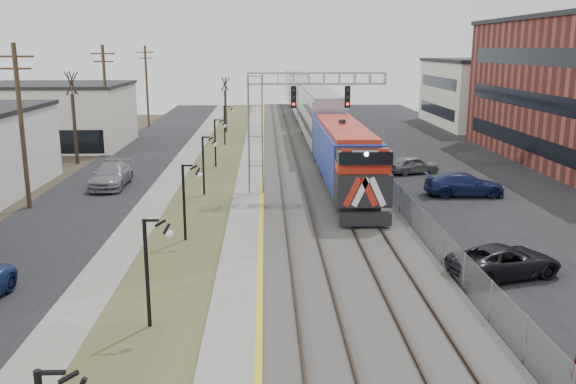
{
  "coord_description": "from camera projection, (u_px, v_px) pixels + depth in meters",
  "views": [
    {
      "loc": [
        0.15,
        -12.1,
        9.65
      ],
      "look_at": [
        1.27,
        17.76,
        2.6
      ],
      "focal_mm": 38.0,
      "sensor_mm": 36.0,
      "label": 1
    }
  ],
  "objects": [
    {
      "name": "sidewalk",
      "position": [
        175.0,
        174.0,
        47.75
      ],
      "size": [
        2.0,
        120.0,
        0.08
      ],
      "primitive_type": "cube",
      "color": "gray",
      "rests_on": "ground"
    },
    {
      "name": "train",
      "position": [
        308.0,
        104.0,
        75.48
      ],
      "size": [
        3.0,
        85.85,
        5.33
      ],
      "color": "navy",
      "rests_on": "ground"
    },
    {
      "name": "car_lot_c",
      "position": [
        505.0,
        262.0,
        26.26
      ],
      "size": [
        5.42,
        3.63,
        1.38
      ],
      "primitive_type": "imported",
      "rotation": [
        0.0,
        0.0,
        1.86
      ],
      "color": "black",
      "rests_on": "ground"
    },
    {
      "name": "track_far",
      "position": [
        333.0,
        170.0,
        48.16
      ],
      "size": [
        1.58,
        120.0,
        0.15
      ],
      "color": "#2D2119",
      "rests_on": "ballast_bed"
    },
    {
      "name": "car_street_b",
      "position": [
        111.0,
        176.0,
        43.34
      ],
      "size": [
        2.36,
        5.64,
        1.63
      ],
      "primitive_type": "imported",
      "rotation": [
        0.0,
        0.0,
        0.01
      ],
      "color": "gray",
      "rests_on": "ground"
    },
    {
      "name": "lampposts",
      "position": [
        185.0,
        202.0,
        31.16
      ],
      "size": [
        0.14,
        62.14,
        4.0
      ],
      "color": "black",
      "rests_on": "ground"
    },
    {
      "name": "track_near",
      "position": [
        289.0,
        170.0,
        48.03
      ],
      "size": [
        1.58,
        120.0,
        0.15
      ],
      "color": "#2D2119",
      "rests_on": "ballast_bed"
    },
    {
      "name": "parking_lot",
      "position": [
        464.0,
        172.0,
        48.6
      ],
      "size": [
        16.0,
        120.0,
        0.04
      ],
      "primitive_type": "cube",
      "color": "black",
      "rests_on": "ground"
    },
    {
      "name": "signal_gantry",
      "position": [
        281.0,
        112.0,
        39.96
      ],
      "size": [
        9.0,
        1.07,
        8.15
      ],
      "color": "gray",
      "rests_on": "ground"
    },
    {
      "name": "utility_poles",
      "position": [
        22.0,
        128.0,
        36.62
      ],
      "size": [
        0.28,
        80.28,
        10.0
      ],
      "color": "#4C3823",
      "rests_on": "ground"
    },
    {
      "name": "bare_trees",
      "position": [
        112.0,
        134.0,
        50.74
      ],
      "size": [
        12.3,
        42.3,
        5.95
      ],
      "color": "#382D23",
      "rests_on": "ground"
    },
    {
      "name": "grass_median",
      "position": [
        213.0,
        174.0,
        47.87
      ],
      "size": [
        4.0,
        120.0,
        0.06
      ],
      "primitive_type": "cube",
      "color": "#4E512B",
      "rests_on": "ground"
    },
    {
      "name": "car_lot_e",
      "position": [
        413.0,
        165.0,
        47.94
      ],
      "size": [
        4.39,
        2.73,
        1.4
      ],
      "primitive_type": "imported",
      "rotation": [
        0.0,
        0.0,
        1.85
      ],
      "color": "slate",
      "rests_on": "ground"
    },
    {
      "name": "platform",
      "position": [
        251.0,
        173.0,
        47.96
      ],
      "size": [
        2.0,
        120.0,
        0.24
      ],
      "primitive_type": "cube",
      "color": "gray",
      "rests_on": "ground"
    },
    {
      "name": "ballast_bed",
      "position": [
        314.0,
        172.0,
        48.14
      ],
      "size": [
        8.0,
        120.0,
        0.2
      ],
      "primitive_type": "cube",
      "color": "#595651",
      "rests_on": "ground"
    },
    {
      "name": "street_west",
      "position": [
        117.0,
        175.0,
        47.6
      ],
      "size": [
        7.0,
        120.0,
        0.04
      ],
      "primitive_type": "cube",
      "color": "black",
      "rests_on": "ground"
    },
    {
      "name": "fence",
      "position": [
        367.0,
        163.0,
        48.13
      ],
      "size": [
        0.04,
        120.0,
        1.6
      ],
      "primitive_type": "cube",
      "color": "gray",
      "rests_on": "ground"
    },
    {
      "name": "car_lot_d",
      "position": [
        464.0,
        185.0,
        40.71
      ],
      "size": [
        5.32,
        2.3,
        1.53
      ],
      "primitive_type": "imported",
      "rotation": [
        0.0,
        0.0,
        1.54
      ],
      "color": "navy",
      "rests_on": "ground"
    },
    {
      "name": "platform_edge",
      "position": [
        262.0,
        171.0,
        47.96
      ],
      "size": [
        0.24,
        120.0,
        0.01
      ],
      "primitive_type": "cube",
      "color": "gold",
      "rests_on": "platform"
    }
  ]
}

